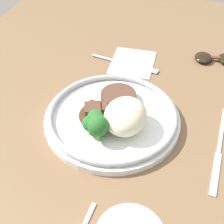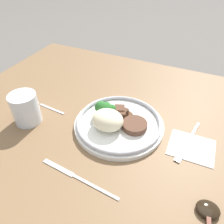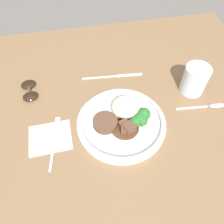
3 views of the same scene
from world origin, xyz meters
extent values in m
plane|color=#5B5651|center=(0.00, 0.00, 0.00)|extent=(8.00, 8.00, 0.00)
cube|color=brown|center=(0.00, 0.00, 0.02)|extent=(1.25, 1.02, 0.05)
cube|color=white|center=(-0.19, -0.05, 0.05)|extent=(0.13, 0.11, 0.00)
cylinder|color=white|center=(0.03, -0.05, 0.05)|extent=(0.27, 0.27, 0.01)
torus|color=#B2B2B7|center=(0.03, -0.05, 0.07)|extent=(0.26, 0.26, 0.01)
ellipsoid|color=beige|center=(0.05, -0.02, 0.09)|extent=(0.09, 0.08, 0.06)
cylinder|color=brown|center=(-0.02, -0.05, 0.07)|extent=(0.08, 0.08, 0.02)
cylinder|color=#51331E|center=(0.04, -0.07, 0.06)|extent=(0.09, 0.09, 0.00)
cube|color=brown|center=(0.05, -0.08, 0.08)|extent=(0.04, 0.04, 0.03)
cube|color=brown|center=(0.03, -0.07, 0.07)|extent=(0.03, 0.03, 0.03)
cube|color=brown|center=(0.03, -0.09, 0.07)|extent=(0.03, 0.03, 0.02)
cylinder|color=#568442|center=(0.07, -0.07, 0.07)|extent=(0.01, 0.01, 0.01)
sphere|color=#286628|center=(0.07, -0.07, 0.09)|extent=(0.03, 0.03, 0.03)
cylinder|color=#568442|center=(0.09, -0.08, 0.07)|extent=(0.01, 0.01, 0.02)
sphere|color=#286628|center=(0.09, -0.08, 0.09)|extent=(0.03, 0.03, 0.03)
cylinder|color=#568442|center=(0.09, -0.05, 0.07)|extent=(0.01, 0.01, 0.01)
sphere|color=#286628|center=(0.09, -0.05, 0.09)|extent=(0.03, 0.03, 0.03)
cylinder|color=#568442|center=(0.10, -0.06, 0.07)|extent=(0.01, 0.01, 0.02)
sphere|color=#286628|center=(0.10, -0.06, 0.09)|extent=(0.04, 0.04, 0.04)
cylinder|color=#568442|center=(0.08, -0.07, 0.07)|extent=(0.01, 0.01, 0.01)
sphere|color=#286628|center=(0.08, -0.07, 0.09)|extent=(0.04, 0.04, 0.04)
cylinder|color=orange|center=(0.30, 0.05, 0.08)|extent=(0.07, 0.07, 0.06)
cylinder|color=silver|center=(0.30, 0.05, 0.10)|extent=(0.08, 0.08, 0.10)
cube|color=silver|center=(-0.18, -0.11, 0.05)|extent=(0.03, 0.11, 0.00)
cube|color=silver|center=(-0.17, -0.02, 0.05)|extent=(0.03, 0.07, 0.00)
cube|color=silver|center=(0.00, 0.17, 0.05)|extent=(0.13, 0.02, 0.00)
cube|color=silver|center=(0.11, 0.16, 0.05)|extent=(0.10, 0.02, 0.00)
cube|color=silver|center=(0.27, -0.03, 0.05)|extent=(0.11, 0.02, 0.00)
ellipsoid|color=silver|center=(0.36, -0.04, 0.05)|extent=(0.06, 0.02, 0.01)
ellipsoid|color=black|center=(-0.25, 0.12, 0.05)|extent=(0.06, 0.05, 0.02)
ellipsoid|color=black|center=(-0.26, 0.18, 0.05)|extent=(0.06, 0.05, 0.02)
cube|color=brown|center=(-0.25, 0.15, 0.06)|extent=(0.01, 0.02, 0.00)
camera|label=1|loc=(0.47, 0.07, 0.49)|focal=50.00mm
camera|label=2|loc=(-0.16, 0.41, 0.51)|focal=35.00mm
camera|label=3|loc=(-0.07, -0.41, 0.62)|focal=35.00mm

